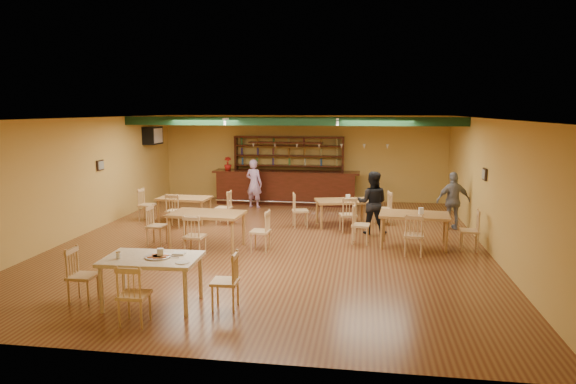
% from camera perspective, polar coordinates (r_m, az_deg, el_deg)
% --- Properties ---
extents(floor, '(12.00, 12.00, 0.00)m').
position_cam_1_polar(floor, '(12.61, -1.67, -5.57)').
color(floor, '#5E301A').
rests_on(floor, ground).
extents(ceiling_beam, '(10.00, 0.30, 0.25)m').
position_cam_1_polar(ceiling_beam, '(14.96, 0.20, 7.88)').
color(ceiling_beam, black).
rests_on(ceiling_beam, ceiling).
extents(track_rail_left, '(0.05, 2.50, 0.05)m').
position_cam_1_polar(track_rail_left, '(15.90, -5.97, 8.16)').
color(track_rail_left, silver).
rests_on(track_rail_left, ceiling).
extents(track_rail_right, '(0.05, 2.50, 0.05)m').
position_cam_1_polar(track_rail_right, '(15.42, 5.74, 8.14)').
color(track_rail_right, silver).
rests_on(track_rail_right, ceiling).
extents(ac_unit, '(0.34, 0.70, 0.48)m').
position_cam_1_polar(ac_unit, '(17.66, -14.80, 6.09)').
color(ac_unit, silver).
rests_on(ac_unit, wall_left).
extents(picture_left, '(0.04, 0.34, 0.28)m').
position_cam_1_polar(picture_left, '(14.91, -20.16, 2.81)').
color(picture_left, black).
rests_on(picture_left, wall_left).
extents(picture_right, '(0.04, 0.34, 0.28)m').
position_cam_1_polar(picture_right, '(12.89, 21.03, 1.85)').
color(picture_right, black).
rests_on(picture_right, wall_right).
extents(bar_counter, '(4.99, 0.85, 1.13)m').
position_cam_1_polar(bar_counter, '(17.55, -0.21, 0.52)').
color(bar_counter, black).
rests_on(bar_counter, ground).
extents(back_bar_hutch, '(3.86, 0.40, 2.28)m').
position_cam_1_polar(back_bar_hutch, '(18.09, 0.09, 2.61)').
color(back_bar_hutch, black).
rests_on(back_bar_hutch, ground).
extents(poinsettia, '(0.33, 0.33, 0.45)m').
position_cam_1_polar(poinsettia, '(17.87, -6.71, 3.17)').
color(poinsettia, '#B11810').
rests_on(poinsettia, bar_counter).
extents(dining_table_a, '(1.48, 0.93, 0.72)m').
position_cam_1_polar(dining_table_a, '(15.03, -11.40, -1.93)').
color(dining_table_a, '#AD763D').
rests_on(dining_table_a, ground).
extents(dining_table_b, '(1.64, 1.22, 0.73)m').
position_cam_1_polar(dining_table_b, '(14.32, 6.06, -2.33)').
color(dining_table_b, '#AD763D').
rests_on(dining_table_b, ground).
extents(dining_table_c, '(1.73, 1.11, 0.84)m').
position_cam_1_polar(dining_table_c, '(12.15, -8.95, -4.21)').
color(dining_table_c, '#AD763D').
rests_on(dining_table_c, ground).
extents(dining_table_d, '(1.67, 1.10, 0.80)m').
position_cam_1_polar(dining_table_d, '(12.44, 13.80, -4.14)').
color(dining_table_d, '#AD763D').
rests_on(dining_table_d, ground).
extents(near_table, '(1.57, 1.04, 0.82)m').
position_cam_1_polar(near_table, '(8.85, -14.80, -9.57)').
color(near_table, tan).
rests_on(near_table, ground).
extents(pizza_tray, '(0.52, 0.52, 0.01)m').
position_cam_1_polar(pizza_tray, '(8.68, -14.25, -7.01)').
color(pizza_tray, silver).
rests_on(pizza_tray, near_table).
extents(parmesan_shaker, '(0.08, 0.08, 0.11)m').
position_cam_1_polar(parmesan_shaker, '(8.77, -18.33, -6.71)').
color(parmesan_shaker, '#EAE5C6').
rests_on(parmesan_shaker, near_table).
extents(napkin_stack, '(0.20, 0.15, 0.03)m').
position_cam_1_polar(napkin_stack, '(8.77, -12.03, -6.71)').
color(napkin_stack, white).
rests_on(napkin_stack, near_table).
extents(pizza_server, '(0.33, 0.15, 0.00)m').
position_cam_1_polar(pizza_server, '(8.67, -13.10, -6.93)').
color(pizza_server, silver).
rests_on(pizza_server, pizza_tray).
extents(side_plate, '(0.23, 0.23, 0.01)m').
position_cam_1_polar(side_plate, '(8.31, -11.67, -7.66)').
color(side_plate, white).
rests_on(side_plate, near_table).
extents(patron_bar, '(0.67, 0.55, 1.59)m').
position_cam_1_polar(patron_bar, '(16.88, -3.80, 0.94)').
color(patron_bar, '#A052B1').
rests_on(patron_bar, ground).
extents(patron_right_a, '(0.85, 0.69, 1.64)m').
position_cam_1_polar(patron_right_a, '(13.44, 9.35, -1.19)').
color(patron_right_a, black).
rests_on(patron_right_a, ground).
extents(patron_right_b, '(0.97, 0.57, 1.56)m').
position_cam_1_polar(patron_right_b, '(14.47, 17.89, -0.94)').
color(patron_right_b, gray).
rests_on(patron_right_b, ground).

